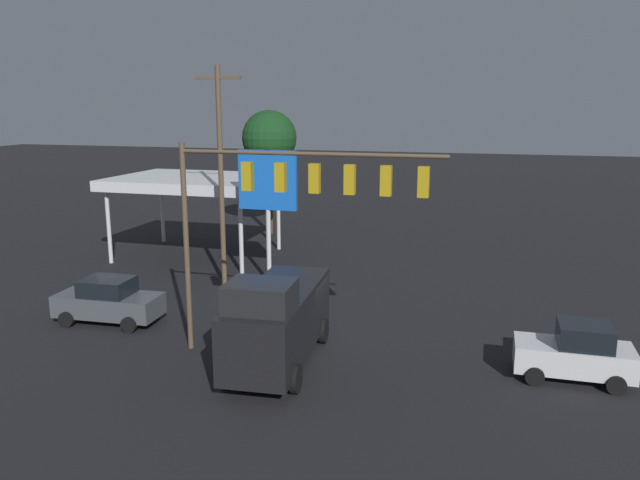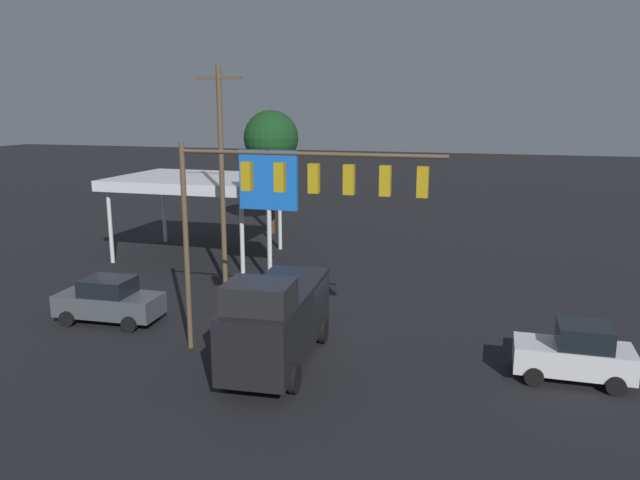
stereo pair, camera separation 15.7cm
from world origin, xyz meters
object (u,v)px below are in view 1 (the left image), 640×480
at_px(traffic_signal_assembly, 291,193).
at_px(hatchback_crossing, 576,353).
at_px(delivery_truck, 277,319).
at_px(price_sign, 268,186).
at_px(utility_pole, 221,172).
at_px(sedan_waiting, 108,301).
at_px(street_tree, 269,139).

relative_size(traffic_signal_assembly, hatchback_crossing, 2.48).
relative_size(traffic_signal_assembly, delivery_truck, 1.36).
xyz_separation_m(price_sign, hatchback_crossing, (-13.94, 8.08, -4.12)).
bearing_deg(hatchback_crossing, utility_pole, -24.90).
distance_m(traffic_signal_assembly, sedan_waiting, 10.24).
bearing_deg(traffic_signal_assembly, hatchback_crossing, -173.99).
distance_m(traffic_signal_assembly, hatchback_crossing, 10.96).
height_order(traffic_signal_assembly, utility_pole, utility_pole).
relative_size(price_sign, street_tree, 0.79).
distance_m(traffic_signal_assembly, street_tree, 22.80).
xyz_separation_m(sedan_waiting, street_tree, (-0.05, -19.49, 5.78)).
xyz_separation_m(utility_pole, delivery_truck, (-6.12, 8.89, -4.05)).
distance_m(price_sign, street_tree, 12.86).
distance_m(utility_pole, price_sign, 2.41).
height_order(sedan_waiting, street_tree, street_tree).
bearing_deg(utility_pole, delivery_truck, 124.52).
bearing_deg(sedan_waiting, delivery_truck, 162.34).
distance_m(delivery_truck, hatchback_crossing, 10.15).
relative_size(sedan_waiting, hatchback_crossing, 1.18).
xyz_separation_m(traffic_signal_assembly, delivery_truck, (0.36, 0.60, -4.38)).
bearing_deg(street_tree, hatchback_crossing, 132.37).
xyz_separation_m(delivery_truck, sedan_waiting, (8.36, -2.19, -0.74)).
relative_size(utility_pole, hatchback_crossing, 2.86).
relative_size(delivery_truck, sedan_waiting, 1.55).
height_order(traffic_signal_assembly, street_tree, street_tree).
xyz_separation_m(price_sign, sedan_waiting, (4.42, 7.51, -4.11)).
distance_m(delivery_truck, sedan_waiting, 8.68).
height_order(delivery_truck, hatchback_crossing, delivery_truck).
bearing_deg(utility_pole, sedan_waiting, 71.47).
bearing_deg(utility_pole, price_sign, -159.65).
bearing_deg(sedan_waiting, traffic_signal_assembly, 166.69).
relative_size(hatchback_crossing, street_tree, 0.44).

